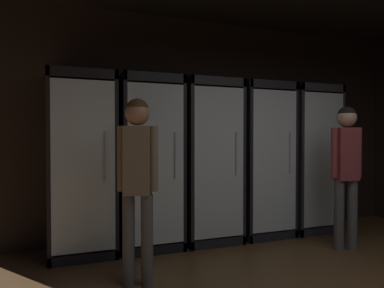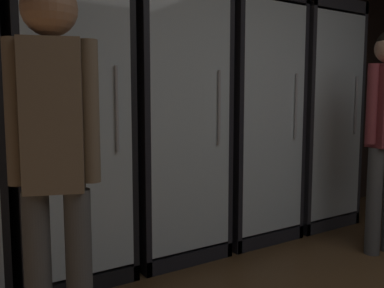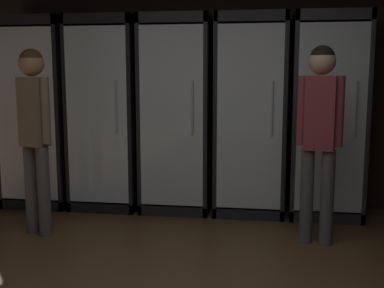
{
  "view_description": "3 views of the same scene",
  "coord_description": "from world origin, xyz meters",
  "px_view_note": "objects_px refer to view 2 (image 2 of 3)",
  "views": [
    {
      "loc": [
        -2.01,
        -1.11,
        1.28
      ],
      "look_at": [
        -0.74,
        2.44,
        1.2
      ],
      "focal_mm": 31.33,
      "sensor_mm": 36.0,
      "label": 1
    },
    {
      "loc": [
        -1.92,
        0.1,
        1.15
      ],
      "look_at": [
        -0.29,
        2.6,
        0.82
      ],
      "focal_mm": 39.09,
      "sensor_mm": 36.0,
      "label": 2
    },
    {
      "loc": [
        0.45,
        -2.08,
        1.41
      ],
      "look_at": [
        -0.23,
        2.45,
        0.72
      ],
      "focal_mm": 44.82,
      "sensor_mm": 36.0,
      "label": 3
    }
  ],
  "objects_px": {
    "cooler_center": "(167,123)",
    "cooler_right": "(246,120)",
    "cooler_left": "(65,127)",
    "cooler_far_right": "(308,118)",
    "shopper_near": "(54,137)"
  },
  "relations": [
    {
      "from": "cooler_center",
      "to": "cooler_right",
      "type": "xyz_separation_m",
      "value": [
        0.74,
        0.0,
        -0.0
      ]
    },
    {
      "from": "cooler_left",
      "to": "cooler_right",
      "type": "bearing_deg",
      "value": 0.09
    },
    {
      "from": "cooler_left",
      "to": "cooler_far_right",
      "type": "height_order",
      "value": "same"
    },
    {
      "from": "cooler_left",
      "to": "shopper_near",
      "type": "bearing_deg",
      "value": -108.27
    },
    {
      "from": "cooler_right",
      "to": "cooler_far_right",
      "type": "xyz_separation_m",
      "value": [
        0.74,
        -0.0,
        -0.0
      ]
    },
    {
      "from": "cooler_right",
      "to": "cooler_center",
      "type": "bearing_deg",
      "value": -179.82
    },
    {
      "from": "cooler_center",
      "to": "shopper_near",
      "type": "relative_size",
      "value": 1.23
    },
    {
      "from": "cooler_left",
      "to": "shopper_near",
      "type": "relative_size",
      "value": 1.23
    },
    {
      "from": "cooler_left",
      "to": "shopper_near",
      "type": "height_order",
      "value": "cooler_left"
    },
    {
      "from": "cooler_left",
      "to": "cooler_right",
      "type": "xyz_separation_m",
      "value": [
        1.49,
        0.0,
        -0.0
      ]
    },
    {
      "from": "cooler_center",
      "to": "shopper_near",
      "type": "height_order",
      "value": "cooler_center"
    },
    {
      "from": "cooler_center",
      "to": "shopper_near",
      "type": "distance_m",
      "value": 1.45
    },
    {
      "from": "cooler_left",
      "to": "cooler_right",
      "type": "distance_m",
      "value": 1.49
    },
    {
      "from": "cooler_right",
      "to": "shopper_near",
      "type": "height_order",
      "value": "cooler_right"
    },
    {
      "from": "cooler_left",
      "to": "cooler_far_right",
      "type": "distance_m",
      "value": 2.23
    }
  ]
}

